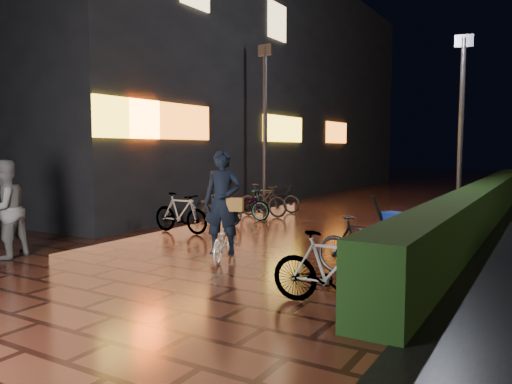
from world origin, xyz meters
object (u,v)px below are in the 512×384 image
Objects in this scene: bystander_person at (4,209)px; cyclist at (224,220)px; traffic_barrier at (428,232)px; cart_assembly at (393,223)px.

bystander_person is 0.91× the size of cyclist.
traffic_barrier is 1.42× the size of cart_assembly.
bystander_person is 3.83m from cyclist.
cyclist reaches higher than cart_assembly.
cart_assembly is at bearing 42.07° from cyclist.
cyclist reaches higher than traffic_barrier.
bystander_person is 1.13× the size of traffic_barrier.
bystander_person is 1.61× the size of cart_assembly.
cart_assembly is (5.70, 3.94, -0.31)m from bystander_person.
bystander_person is 7.76m from traffic_barrier.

